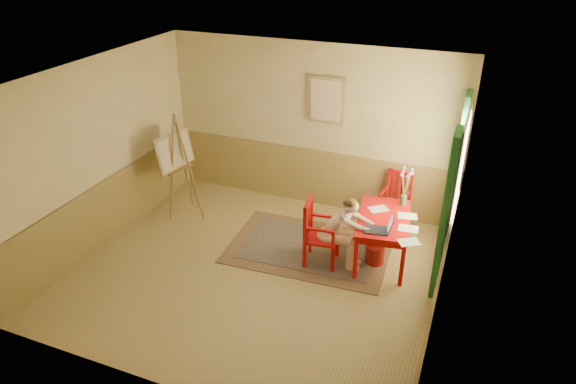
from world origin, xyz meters
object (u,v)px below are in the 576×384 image
at_px(chair_back, 395,201).
at_px(laptop, 381,228).
at_px(chair_left, 318,233).
at_px(figure, 340,229).
at_px(easel, 177,155).
at_px(table, 383,223).

height_order(chair_back, laptop, laptop).
bearing_deg(chair_left, figure, 5.18).
xyz_separation_m(chair_back, laptop, (0.05, -1.40, 0.30)).
height_order(chair_back, easel, easel).
relative_size(chair_left, figure, 0.90).
height_order(table, laptop, laptop).
height_order(table, easel, easel).
xyz_separation_m(chair_back, easel, (-3.46, -0.87, 0.59)).
bearing_deg(easel, laptop, -8.54).
bearing_deg(chair_left, chair_back, 59.77).
bearing_deg(table, chair_left, -155.04).
bearing_deg(chair_left, table, 24.96).
bearing_deg(easel, chair_left, -11.67).
distance_m(chair_left, chair_back, 1.64).
bearing_deg(laptop, easel, 171.46).
bearing_deg(figure, chair_back, 69.73).
bearing_deg(laptop, figure, 178.84).
bearing_deg(table, figure, -145.52).
distance_m(table, chair_back, 1.04).
relative_size(chair_left, chair_back, 1.07).
distance_m(table, figure, 0.64).
distance_m(chair_left, easel, 2.75).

